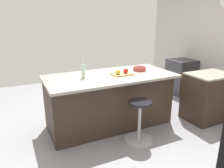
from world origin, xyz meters
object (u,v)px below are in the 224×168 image
oven_range (181,76)px  apple_red (126,71)px  fruit_bowl (140,68)px  kitchen_island (110,100)px  apple_yellow (118,72)px  stool_by_window (139,123)px  cutting_board (122,74)px  water_bottle (83,71)px

oven_range → apple_red: bearing=22.7°
fruit_bowl → apple_red: bearing=19.6°
kitchen_island → apple_yellow: (-0.11, 0.11, 0.53)m
stool_by_window → apple_red: size_ratio=8.00×
stool_by_window → fruit_bowl: (-0.44, -0.73, 0.67)m
kitchen_island → apple_red: apple_red is taller
stool_by_window → cutting_board: cutting_board is taller
apple_red → stool_by_window: bearing=83.0°
stool_by_window → apple_red: 0.92m
apple_red → apple_yellow: apple_yellow is taller
oven_range → fruit_bowl: fruit_bowl is taller
stool_by_window → fruit_bowl: fruit_bowl is taller
oven_range → stool_by_window: 2.69m
kitchen_island → water_bottle: (0.47, 0.00, 0.59)m
cutting_board → apple_yellow: bearing=10.3°
oven_range → water_bottle: (2.89, 0.80, 0.64)m
oven_range → fruit_bowl: size_ratio=3.74×
kitchen_island → cutting_board: cutting_board is taller
kitchen_island → apple_yellow: apple_yellow is taller
oven_range → stool_by_window: oven_range is taller
cutting_board → water_bottle: bearing=-8.0°
apple_yellow → water_bottle: water_bottle is taller
oven_range → kitchen_island: 2.55m
apple_red → fruit_bowl: 0.39m
cutting_board → water_bottle: (0.66, -0.09, 0.11)m
apple_yellow → oven_range: bearing=-158.5°
oven_range → apple_yellow: 2.55m
oven_range → kitchen_island: bearing=18.3°
stool_by_window → cutting_board: (-0.01, -0.60, 0.64)m
apple_red → fruit_bowl: bearing=-160.4°
cutting_board → apple_red: apple_red is taller
oven_range → cutting_board: 2.45m
kitchen_island → cutting_board: bearing=153.6°
stool_by_window → water_bottle: size_ratio=2.17×
fruit_bowl → kitchen_island: bearing=2.4°
oven_range → cutting_board: (2.22, 0.89, 0.53)m
apple_yellow → cutting_board: bearing=-169.7°
fruit_bowl → apple_yellow: bearing=15.0°
oven_range → kitchen_island: size_ratio=0.40×
oven_range → cutting_board: cutting_board is taller
apple_yellow → water_bottle: (0.58, -0.11, 0.06)m
water_bottle → fruit_bowl: water_bottle is taller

